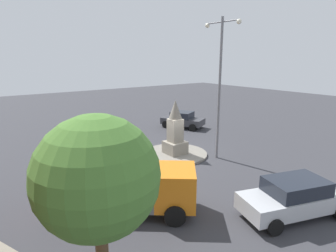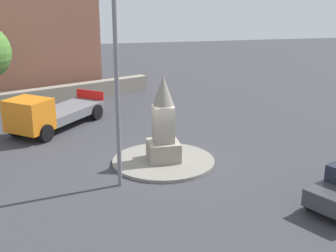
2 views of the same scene
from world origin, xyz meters
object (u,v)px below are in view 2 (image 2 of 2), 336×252
streetlamp (115,46)px  corner_building (23,31)px  monument (163,125)px  truck_orange_waiting (48,114)px

streetlamp → corner_building: size_ratio=1.02×
monument → streetlamp: streetlamp is taller
monument → streetlamp: bearing=-137.3°
corner_building → streetlamp: bearing=-74.9°
monument → corner_building: bearing=113.4°
streetlamp → truck_orange_waiting: bearing=111.2°
streetlamp → truck_orange_waiting: (-2.80, 7.24, -4.24)m
monument → streetlamp: size_ratio=0.41×
corner_building → monument: bearing=-66.6°
truck_orange_waiting → corner_building: (-1.83, 9.92, 3.19)m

